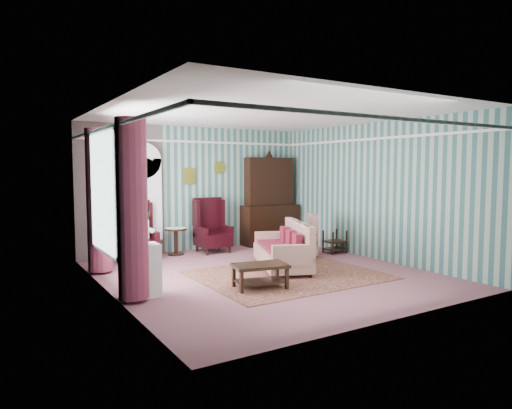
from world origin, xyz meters
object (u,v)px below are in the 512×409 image
dresser_hutch (270,198)px  bookcase (143,205)px  seated_woman (138,232)px  sofa (282,244)px  wingback_left (138,231)px  floral_armchair (299,235)px  plant_stand (141,271)px  round_side_table (176,241)px  wingback_right (213,225)px  nest_table (335,241)px  coffee_table (260,276)px

dresser_hutch → bookcase: bearing=177.9°
bookcase → seated_woman: bookcase is taller
seated_woman → sofa: seated_woman is taller
dresser_hutch → seated_woman: dresser_hutch is taller
wingback_left → floral_armchair: wingback_left is taller
plant_stand → seated_woman: bearing=73.8°
seated_woman → floral_armchair: 3.45m
round_side_table → sofa: size_ratio=0.33×
round_side_table → sofa: bearing=-63.4°
bookcase → plant_stand: bookcase is taller
wingback_right → nest_table: wingback_right is taller
floral_armchair → dresser_hutch: bearing=15.4°
wingback_right → round_side_table: wingback_right is taller
dresser_hutch → seated_woman: size_ratio=2.00×
wingback_right → seated_woman: wingback_right is taller
seated_woman → coffee_table: (0.99, -3.27, -0.39)m
nest_table → plant_stand: bearing=-166.2°
sofa → bookcase: bearing=56.6°
bookcase → coffee_table: 3.84m
wingback_right → plant_stand: 3.76m
seated_woman → round_side_table: seated_woman is taller
coffee_table → wingback_right: bearing=76.9°
round_side_table → dresser_hutch: bearing=2.6°
wingback_left → seated_woman: size_ratio=1.06×
bookcase → floral_armchair: bookcase is taller
wingback_left → nest_table: (4.07, -1.55, -0.35)m
bookcase → wingback_left: bearing=-122.7°
sofa → coffee_table: (-1.12, -1.00, -0.28)m
seated_woman → sofa: (2.11, -2.26, -0.11)m
nest_table → plant_stand: size_ratio=0.68×
wingback_right → seated_woman: 1.75m
wingback_left → round_side_table: bearing=9.5°
round_side_table → sofa: (1.21, -2.41, 0.18)m
wingback_left → coffee_table: bearing=-73.2°
coffee_table → nest_table: bearing=29.1°
wingback_left → plant_stand: size_ratio=1.56×
seated_woman → nest_table: size_ratio=2.19×
wingback_left → bookcase: bearing=57.3°
seated_woman → plant_stand: bearing=-106.2°
dresser_hutch → sofa: (-1.39, -2.53, -0.70)m
bookcase → plant_stand: 3.39m
wingback_right → round_side_table: (-0.85, 0.15, -0.33)m
bookcase → seated_woman: size_ratio=1.90×
wingback_left → seated_woman: bearing=0.0°
wingback_left → wingback_right: (1.75, 0.00, 0.00)m
wingback_right → sofa: wingback_right is taller
dresser_hutch → round_side_table: (-2.60, -0.12, -0.88)m
seated_woman → round_side_table: (0.90, 0.15, -0.29)m
bookcase → wingback_left: bookcase is taller
round_side_table → sofa: 2.71m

